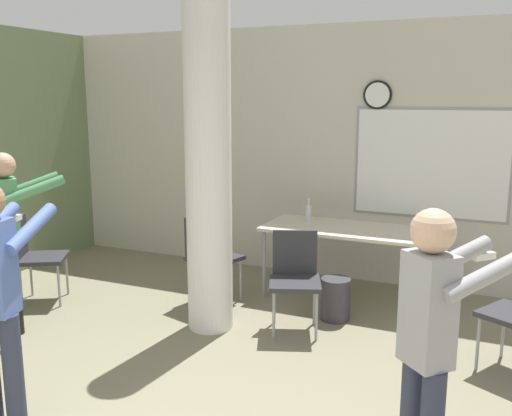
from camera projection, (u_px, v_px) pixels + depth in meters
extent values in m
cube|color=beige|center=(339.00, 154.00, 6.34)|extent=(8.00, 0.12, 2.80)
cylinder|color=black|center=(378.00, 95.00, 5.98)|extent=(0.30, 0.03, 0.30)
cylinder|color=white|center=(377.00, 95.00, 5.97)|extent=(0.26, 0.01, 0.25)
cube|color=#99999E|center=(431.00, 164.00, 5.90)|extent=(1.58, 0.01, 1.16)
cube|color=white|center=(431.00, 164.00, 5.89)|extent=(1.52, 0.02, 1.10)
cylinder|color=white|center=(208.00, 172.00, 4.87)|extent=(0.40, 0.40, 2.80)
cube|color=beige|center=(346.00, 229.00, 5.76)|extent=(1.65, 0.77, 0.03)
cylinder|color=gray|center=(264.00, 264.00, 5.84)|extent=(0.04, 0.04, 0.70)
cylinder|color=gray|center=(417.00, 283.00, 5.23)|extent=(0.04, 0.04, 0.70)
cylinder|color=gray|center=(287.00, 248.00, 6.42)|extent=(0.04, 0.04, 0.70)
cylinder|color=gray|center=(427.00, 264.00, 5.82)|extent=(0.04, 0.04, 0.70)
cylinder|color=silver|center=(308.00, 213.00, 6.02)|extent=(0.06, 0.06, 0.18)
cylinder|color=silver|center=(309.00, 202.00, 6.00)|extent=(0.02, 0.02, 0.08)
cylinder|color=#38383D|center=(335.00, 299.00, 5.27)|extent=(0.27, 0.27, 0.39)
cube|color=#2D2D33|center=(295.00, 283.00, 4.93)|extent=(0.57, 0.57, 0.04)
cube|color=#2D2D33|center=(295.00, 252.00, 5.09)|extent=(0.38, 0.17, 0.40)
cylinder|color=#99999E|center=(274.00, 316.00, 4.81)|extent=(0.02, 0.02, 0.43)
cylinder|color=#99999E|center=(316.00, 317.00, 4.80)|extent=(0.02, 0.02, 0.43)
cylinder|color=#99999E|center=(274.00, 301.00, 5.16)|extent=(0.02, 0.02, 0.43)
cylinder|color=#99999E|center=(314.00, 302.00, 5.15)|extent=(0.02, 0.02, 0.43)
cube|color=#2D2D33|center=(43.00, 258.00, 5.69)|extent=(0.60, 0.60, 0.04)
cube|color=#2D2D33|center=(20.00, 237.00, 5.62)|extent=(0.22, 0.36, 0.40)
cylinder|color=#99999E|center=(59.00, 286.00, 5.58)|extent=(0.02, 0.02, 0.43)
cylinder|color=#99999E|center=(67.00, 274.00, 5.93)|extent=(0.02, 0.02, 0.43)
cylinder|color=#99999E|center=(21.00, 287.00, 5.54)|extent=(0.02, 0.02, 0.43)
cylinder|color=#99999E|center=(31.00, 276.00, 5.89)|extent=(0.02, 0.02, 0.43)
cylinder|color=#99999E|center=(503.00, 331.00, 4.50)|extent=(0.02, 0.02, 0.43)
cylinder|color=#99999E|center=(478.00, 343.00, 4.28)|extent=(0.02, 0.02, 0.43)
cube|color=#2D2D33|center=(215.00, 258.00, 5.68)|extent=(0.54, 0.54, 0.04)
cube|color=#2D2D33|center=(200.00, 241.00, 5.49)|extent=(0.39, 0.14, 0.40)
cylinder|color=#99999E|center=(240.00, 280.00, 5.75)|extent=(0.02, 0.02, 0.43)
cylinder|color=#99999E|center=(215.00, 273.00, 5.98)|extent=(0.02, 0.02, 0.43)
cylinder|color=#99999E|center=(216.00, 289.00, 5.48)|extent=(0.02, 0.02, 0.43)
cylinder|color=#99999E|center=(190.00, 281.00, 5.71)|extent=(0.02, 0.02, 0.43)
cylinder|color=black|center=(14.00, 290.00, 4.91)|extent=(0.12, 0.12, 0.80)
cylinder|color=black|center=(12.00, 285.00, 5.04)|extent=(0.12, 0.12, 0.80)
cube|color=#4C8C59|center=(6.00, 211.00, 4.84)|extent=(0.30, 0.29, 0.57)
sphere|color=tan|center=(2.00, 165.00, 4.76)|extent=(0.22, 0.22, 0.22)
cylinder|color=#4C8C59|center=(35.00, 190.00, 4.80)|extent=(0.37, 0.45, 0.23)
cylinder|color=#4C8C59|center=(30.00, 186.00, 5.02)|extent=(0.37, 0.45, 0.23)
cube|color=#99999E|center=(428.00, 309.00, 2.69)|extent=(0.29, 0.29, 0.55)
sphere|color=#D8AD8C|center=(433.00, 231.00, 2.61)|extent=(0.21, 0.21, 0.21)
cylinder|color=#99999E|center=(487.00, 275.00, 2.62)|extent=(0.40, 0.41, 0.22)
cylinder|color=#99999E|center=(450.00, 261.00, 2.85)|extent=(0.40, 0.41, 0.22)
cube|color=white|center=(484.00, 256.00, 2.93)|extent=(0.12, 0.12, 0.04)
cylinder|color=#2D3347|center=(14.00, 378.00, 3.38)|extent=(0.12, 0.12, 0.80)
cylinder|color=#4C66AD|center=(31.00, 228.00, 3.42)|extent=(0.20, 0.51, 0.23)
cube|color=white|center=(14.00, 219.00, 3.68)|extent=(0.07, 0.13, 0.04)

